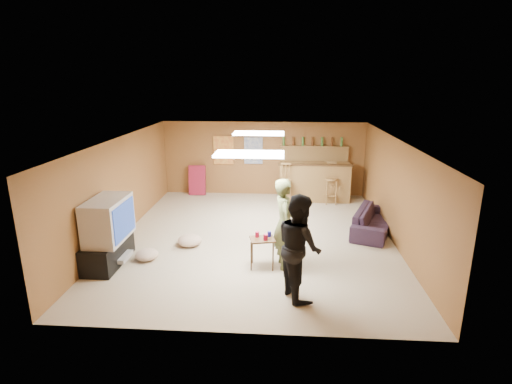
# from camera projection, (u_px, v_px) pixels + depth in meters

# --- Properties ---
(ground) EXTENTS (7.00, 7.00, 0.00)m
(ground) POSITION_uv_depth(u_px,v_px,m) (255.00, 237.00, 8.94)
(ground) COLOR tan
(ground) RESTS_ON ground
(ceiling) EXTENTS (6.00, 7.00, 0.02)m
(ceiling) POSITION_uv_depth(u_px,v_px,m) (255.00, 140.00, 8.34)
(ceiling) COLOR silver
(ceiling) RESTS_ON ground
(wall_back) EXTENTS (6.00, 0.02, 2.20)m
(wall_back) POSITION_uv_depth(u_px,v_px,m) (263.00, 159.00, 12.00)
(wall_back) COLOR brown
(wall_back) RESTS_ON ground
(wall_front) EXTENTS (6.00, 0.02, 2.20)m
(wall_front) POSITION_uv_depth(u_px,v_px,m) (237.00, 261.00, 5.28)
(wall_front) COLOR brown
(wall_front) RESTS_ON ground
(wall_left) EXTENTS (0.02, 7.00, 2.20)m
(wall_left) POSITION_uv_depth(u_px,v_px,m) (120.00, 188.00, 8.83)
(wall_left) COLOR brown
(wall_left) RESTS_ON ground
(wall_right) EXTENTS (0.02, 7.00, 2.20)m
(wall_right) POSITION_uv_depth(u_px,v_px,m) (397.00, 193.00, 8.44)
(wall_right) COLOR brown
(wall_right) RESTS_ON ground
(tv_stand) EXTENTS (0.55, 1.30, 0.50)m
(tv_stand) POSITION_uv_depth(u_px,v_px,m) (108.00, 252.00, 7.61)
(tv_stand) COLOR black
(tv_stand) RESTS_ON ground
(dvd_box) EXTENTS (0.35, 0.50, 0.08)m
(dvd_box) POSITION_uv_depth(u_px,v_px,m) (120.00, 257.00, 7.62)
(dvd_box) COLOR #B2B2B7
(dvd_box) RESTS_ON tv_stand
(tv_body) EXTENTS (0.60, 1.10, 0.80)m
(tv_body) POSITION_uv_depth(u_px,v_px,m) (108.00, 220.00, 7.43)
(tv_body) COLOR #B2B2B7
(tv_body) RESTS_ON tv_stand
(tv_screen) EXTENTS (0.02, 0.95, 0.65)m
(tv_screen) POSITION_uv_depth(u_px,v_px,m) (124.00, 220.00, 7.41)
(tv_screen) COLOR navy
(tv_screen) RESTS_ON tv_body
(bar_counter) EXTENTS (2.00, 0.60, 1.10)m
(bar_counter) POSITION_uv_depth(u_px,v_px,m) (314.00, 182.00, 11.52)
(bar_counter) COLOR brown
(bar_counter) RESTS_ON ground
(bar_lip) EXTENTS (2.10, 0.12, 0.05)m
(bar_lip) POSITION_uv_depth(u_px,v_px,m) (316.00, 165.00, 11.13)
(bar_lip) COLOR #392412
(bar_lip) RESTS_ON bar_counter
(bar_shelf) EXTENTS (2.00, 0.18, 0.05)m
(bar_shelf) POSITION_uv_depth(u_px,v_px,m) (314.00, 147.00, 11.69)
(bar_shelf) COLOR brown
(bar_shelf) RESTS_ON bar_backing
(bar_backing) EXTENTS (2.00, 0.14, 0.60)m
(bar_backing) POSITION_uv_depth(u_px,v_px,m) (314.00, 157.00, 11.79)
(bar_backing) COLOR brown
(bar_backing) RESTS_ON bar_counter
(poster_left) EXTENTS (0.60, 0.03, 0.85)m
(poster_left) POSITION_uv_depth(u_px,v_px,m) (223.00, 150.00, 11.97)
(poster_left) COLOR #BF3F26
(poster_left) RESTS_ON wall_back
(poster_right) EXTENTS (0.55, 0.03, 0.80)m
(poster_right) POSITION_uv_depth(u_px,v_px,m) (253.00, 151.00, 11.91)
(poster_right) COLOR #334C99
(poster_right) RESTS_ON wall_back
(folding_chair_stack) EXTENTS (0.50, 0.26, 0.91)m
(folding_chair_stack) POSITION_uv_depth(u_px,v_px,m) (197.00, 180.00, 12.11)
(folding_chair_stack) COLOR maroon
(folding_chair_stack) RESTS_ON ground
(ceiling_panel_front) EXTENTS (1.20, 0.60, 0.04)m
(ceiling_panel_front) POSITION_uv_depth(u_px,v_px,m) (249.00, 154.00, 6.91)
(ceiling_panel_front) COLOR white
(ceiling_panel_front) RESTS_ON ceiling
(ceiling_panel_back) EXTENTS (1.20, 0.60, 0.04)m
(ceiling_panel_back) POSITION_uv_depth(u_px,v_px,m) (259.00, 133.00, 9.50)
(ceiling_panel_back) COLOR white
(ceiling_panel_back) RESTS_ON ceiling
(person_olive) EXTENTS (0.52, 0.69, 1.71)m
(person_olive) POSITION_uv_depth(u_px,v_px,m) (284.00, 224.00, 7.36)
(person_olive) COLOR #545E36
(person_olive) RESTS_ON ground
(person_black) EXTENTS (0.91, 1.02, 1.72)m
(person_black) POSITION_uv_depth(u_px,v_px,m) (299.00, 246.00, 6.34)
(person_black) COLOR black
(person_black) RESTS_ON ground
(sofa) EXTENTS (1.34, 2.00, 0.54)m
(sofa) POSITION_uv_depth(u_px,v_px,m) (374.00, 221.00, 9.20)
(sofa) COLOR black
(sofa) RESTS_ON ground
(tray_table) EXTENTS (0.51, 0.44, 0.58)m
(tray_table) POSITION_uv_depth(u_px,v_px,m) (262.00, 253.00, 7.46)
(tray_table) COLOR #392412
(tray_table) RESTS_ON ground
(cup_red_near) EXTENTS (0.09, 0.09, 0.11)m
(cup_red_near) POSITION_uv_depth(u_px,v_px,m) (257.00, 234.00, 7.44)
(cup_red_near) COLOR #A60B30
(cup_red_near) RESTS_ON tray_table
(cup_red_far) EXTENTS (0.09, 0.09, 0.11)m
(cup_red_far) POSITION_uv_depth(u_px,v_px,m) (266.00, 237.00, 7.30)
(cup_red_far) COLOR #A60B30
(cup_red_far) RESTS_ON tray_table
(cup_blue) EXTENTS (0.09, 0.09, 0.10)m
(cup_blue) POSITION_uv_depth(u_px,v_px,m) (269.00, 234.00, 7.47)
(cup_blue) COLOR navy
(cup_blue) RESTS_ON tray_table
(bar_stool_left) EXTENTS (0.55, 0.55, 1.32)m
(bar_stool_left) POSITION_uv_depth(u_px,v_px,m) (286.00, 182.00, 11.00)
(bar_stool_left) COLOR brown
(bar_stool_left) RESTS_ON ground
(bar_stool_right) EXTENTS (0.49, 0.49, 1.16)m
(bar_stool_right) POSITION_uv_depth(u_px,v_px,m) (331.00, 184.00, 11.19)
(bar_stool_right) COLOR brown
(bar_stool_right) RESTS_ON ground
(cushion_near_tv) EXTENTS (0.58, 0.58, 0.23)m
(cushion_near_tv) POSITION_uv_depth(u_px,v_px,m) (190.00, 240.00, 8.48)
(cushion_near_tv) COLOR tan
(cushion_near_tv) RESTS_ON ground
(cushion_mid) EXTENTS (0.55, 0.55, 0.19)m
(cushion_mid) POSITION_uv_depth(u_px,v_px,m) (188.00, 240.00, 8.56)
(cushion_mid) COLOR tan
(cushion_mid) RESTS_ON ground
(cushion_far) EXTENTS (0.51, 0.51, 0.20)m
(cushion_far) POSITION_uv_depth(u_px,v_px,m) (147.00, 255.00, 7.83)
(cushion_far) COLOR tan
(cushion_far) RESTS_ON ground
(bottle_row) EXTENTS (1.76, 0.08, 0.26)m
(bottle_row) POSITION_uv_depth(u_px,v_px,m) (313.00, 141.00, 11.63)
(bottle_row) COLOR #3F7233
(bottle_row) RESTS_ON bar_shelf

